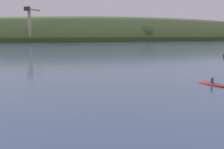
# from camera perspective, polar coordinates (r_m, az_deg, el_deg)

# --- Properties ---
(far_shoreline_hill) EXTENTS (601.83, 122.53, 40.99)m
(far_shoreline_hill) POSITION_cam_1_polar(r_m,az_deg,el_deg) (243.85, 2.20, 7.04)
(far_shoreline_hill) COLOR #3C4E24
(far_shoreline_hill) RESTS_ON ground
(dockside_crane) EXTENTS (11.07, 14.15, 23.67)m
(dockside_crane) POSITION_cam_1_polar(r_m,az_deg,el_deg) (197.77, -16.48, 9.79)
(dockside_crane) COLOR #4C4C51
(dockside_crane) RESTS_ON ground
(canoe_with_paddler) EXTENTS (1.68, 4.05, 1.02)m
(canoe_with_paddler) POSITION_cam_1_polar(r_m,az_deg,el_deg) (30.68, 19.79, -1.82)
(canoe_with_paddler) COLOR maroon
(canoe_with_paddler) RESTS_ON ground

